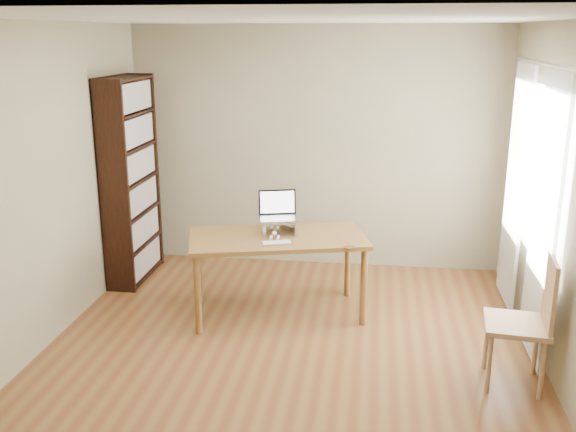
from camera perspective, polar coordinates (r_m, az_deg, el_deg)
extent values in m
cube|color=brown|center=(5.27, -0.11, -12.54)|extent=(4.00, 4.50, 0.02)
cube|color=silver|center=(4.63, -0.13, 17.28)|extent=(4.00, 4.50, 0.02)
cube|color=#807B56|center=(6.98, 2.49, 6.02)|extent=(4.00, 0.02, 2.60)
cube|color=#807B56|center=(2.70, -6.96, -10.67)|extent=(4.00, 0.02, 2.60)
cube|color=#807B56|center=(5.43, -21.62, 2.03)|extent=(0.02, 4.50, 2.60)
cube|color=#807B56|center=(4.93, 23.69, 0.46)|extent=(0.02, 4.50, 2.60)
cube|color=white|center=(5.66, 21.42, 3.60)|extent=(0.01, 1.80, 1.40)
cube|color=black|center=(6.39, -15.23, 2.25)|extent=(0.30, 0.04, 2.10)
cube|color=black|center=(7.17, -12.59, 3.88)|extent=(0.30, 0.04, 2.10)
cube|color=black|center=(6.83, -14.93, 3.13)|extent=(0.02, 0.90, 2.10)
cube|color=black|center=(7.07, -13.29, -4.98)|extent=(0.30, 0.84, 0.02)
cube|color=black|center=(7.00, -13.15, -3.69)|extent=(0.20, 0.78, 0.28)
cube|color=black|center=(6.95, -13.47, -2.36)|extent=(0.30, 0.84, 0.03)
cube|color=black|center=(6.89, -13.33, -1.03)|extent=(0.20, 0.78, 0.28)
cube|color=black|center=(6.86, -13.65, 0.34)|extent=(0.30, 0.84, 0.02)
cube|color=black|center=(6.80, -13.51, 1.71)|extent=(0.20, 0.78, 0.28)
cube|color=black|center=(6.78, -13.84, 3.11)|extent=(0.30, 0.84, 0.02)
cube|color=black|center=(6.73, -13.70, 4.52)|extent=(0.20, 0.78, 0.28)
cube|color=black|center=(6.71, -14.03, 5.94)|extent=(0.30, 0.84, 0.02)
cube|color=black|center=(6.68, -13.89, 7.38)|extent=(0.20, 0.78, 0.28)
cube|color=black|center=(6.66, -14.23, 8.82)|extent=(0.30, 0.84, 0.02)
cube|color=black|center=(6.64, -14.08, 10.28)|extent=(0.20, 0.78, 0.28)
cube|color=black|center=(6.63, -14.43, 11.73)|extent=(0.30, 0.84, 0.03)
cube|color=white|center=(5.18, 21.84, -0.36)|extent=(0.03, 0.70, 2.20)
cube|color=white|center=(6.22, 19.54, 2.46)|extent=(0.03, 0.70, 2.20)
cylinder|color=silver|center=(5.54, 21.74, 12.55)|extent=(0.03, 1.90, 0.03)
cube|color=brown|center=(5.76, -0.93, -1.99)|extent=(1.71, 1.16, 0.04)
cylinder|color=brown|center=(6.33, -6.94, -4.01)|extent=(0.06, 0.06, 0.71)
cylinder|color=brown|center=(6.13, 6.28, -4.65)|extent=(0.06, 0.06, 0.71)
cylinder|color=brown|center=(5.73, -8.62, -6.24)|extent=(0.06, 0.06, 0.71)
cylinder|color=brown|center=(5.52, 6.05, -7.06)|extent=(0.06, 0.06, 0.71)
cube|color=silver|center=(5.83, -2.22, -0.94)|extent=(0.03, 0.25, 0.12)
cube|color=silver|center=(5.79, 0.61, -1.05)|extent=(0.03, 0.25, 0.12)
cube|color=silver|center=(5.79, -0.81, -0.37)|extent=(0.32, 0.25, 0.01)
cube|color=silver|center=(5.78, -0.81, -0.24)|extent=(0.39, 0.32, 0.02)
cube|color=black|center=(5.88, -0.61, 1.26)|extent=(0.34, 0.14, 0.23)
cube|color=white|center=(5.88, -0.62, 1.24)|extent=(0.31, 0.12, 0.20)
cube|color=silver|center=(5.54, -1.02, -2.42)|extent=(0.28, 0.19, 0.02)
cube|color=silver|center=(5.53, -1.02, -2.33)|extent=(0.26, 0.17, 0.00)
cylinder|color=#54341D|center=(5.47, 5.48, -2.79)|extent=(0.10, 0.10, 0.01)
ellipsoid|color=#4B423B|center=(5.84, -1.07, -0.91)|extent=(0.15, 0.34, 0.12)
ellipsoid|color=#4B423B|center=(5.95, -0.91, -0.65)|extent=(0.13, 0.14, 0.11)
ellipsoid|color=#4B423B|center=(5.66, -1.37, -1.29)|extent=(0.09, 0.09, 0.08)
ellipsoid|color=silver|center=(5.70, -1.31, -1.48)|extent=(0.08, 0.08, 0.07)
sphere|color=silver|center=(5.63, -1.43, -1.53)|extent=(0.04, 0.04, 0.04)
cone|color=#4B423B|center=(5.65, -1.65, -0.89)|extent=(0.03, 0.04, 0.04)
cone|color=#4B423B|center=(5.64, -1.09, -0.92)|extent=(0.03, 0.04, 0.04)
cylinder|color=silver|center=(5.67, -1.69, -1.92)|extent=(0.03, 0.08, 0.03)
cylinder|color=silver|center=(5.66, -1.09, -1.94)|extent=(0.03, 0.08, 0.03)
cylinder|color=#4B423B|center=(5.96, -0.02, -0.96)|extent=(0.12, 0.18, 0.03)
cube|color=tan|center=(4.98, 19.63, -9.09)|extent=(0.48, 0.48, 0.04)
cylinder|color=tan|center=(4.89, 17.68, -12.48)|extent=(0.04, 0.04, 0.47)
cylinder|color=tan|center=(4.97, 21.85, -12.44)|extent=(0.04, 0.04, 0.47)
cylinder|color=tan|center=(5.20, 17.05, -10.62)|extent=(0.04, 0.04, 0.47)
cylinder|color=tan|center=(5.27, 20.95, -10.63)|extent=(0.04, 0.04, 0.47)
cube|color=tan|center=(4.92, 22.21, -6.31)|extent=(0.07, 0.42, 0.53)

